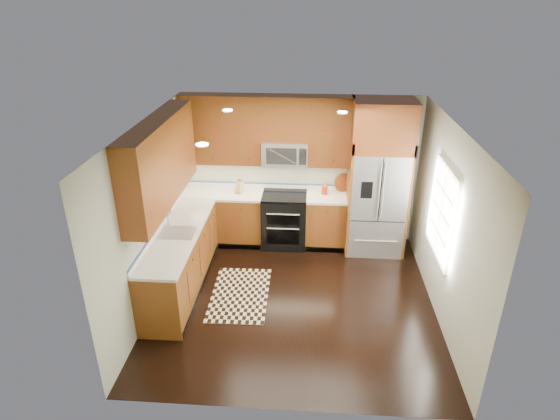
# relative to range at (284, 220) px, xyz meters

# --- Properties ---
(ground) EXTENTS (4.00, 4.00, 0.00)m
(ground) POSITION_rel_range_xyz_m (0.25, -1.67, -0.47)
(ground) COLOR black
(ground) RESTS_ON ground
(wall_back) EXTENTS (4.00, 0.02, 2.60)m
(wall_back) POSITION_rel_range_xyz_m (0.25, 0.33, 0.83)
(wall_back) COLOR #B9BDAA
(wall_back) RESTS_ON ground
(wall_left) EXTENTS (0.02, 4.00, 2.60)m
(wall_left) POSITION_rel_range_xyz_m (-1.75, -1.67, 0.83)
(wall_left) COLOR #B9BDAA
(wall_left) RESTS_ON ground
(wall_right) EXTENTS (0.02, 4.00, 2.60)m
(wall_right) POSITION_rel_range_xyz_m (2.25, -1.67, 0.83)
(wall_right) COLOR #B9BDAA
(wall_right) RESTS_ON ground
(window) EXTENTS (0.04, 1.10, 1.30)m
(window) POSITION_rel_range_xyz_m (2.23, -1.47, 0.93)
(window) COLOR white
(window) RESTS_ON ground
(base_cabinets) EXTENTS (2.85, 3.00, 0.90)m
(base_cabinets) POSITION_rel_range_xyz_m (-0.98, -0.77, -0.02)
(base_cabinets) COLOR brown
(base_cabinets) RESTS_ON ground
(countertop) EXTENTS (2.86, 3.01, 0.04)m
(countertop) POSITION_rel_range_xyz_m (-0.84, -0.65, 0.45)
(countertop) COLOR beige
(countertop) RESTS_ON base_cabinets
(upper_cabinets) EXTENTS (2.85, 3.00, 1.15)m
(upper_cabinets) POSITION_rel_range_xyz_m (-0.90, -0.58, 1.56)
(upper_cabinets) COLOR brown
(upper_cabinets) RESTS_ON ground
(range) EXTENTS (0.76, 0.67, 0.95)m
(range) POSITION_rel_range_xyz_m (0.00, 0.00, 0.00)
(range) COLOR black
(range) RESTS_ON ground
(microwave) EXTENTS (0.76, 0.40, 0.42)m
(microwave) POSITION_rel_range_xyz_m (-0.00, 0.13, 1.19)
(microwave) COLOR #B2B2B7
(microwave) RESTS_ON ground
(refrigerator) EXTENTS (0.98, 0.75, 2.60)m
(refrigerator) POSITION_rel_range_xyz_m (1.55, -0.04, 0.83)
(refrigerator) COLOR #B2B2B7
(refrigerator) RESTS_ON ground
(sink_faucet) EXTENTS (0.54, 0.44, 0.37)m
(sink_faucet) POSITION_rel_range_xyz_m (-1.48, -1.44, 0.52)
(sink_faucet) COLOR #B2B2B7
(sink_faucet) RESTS_ON countertop
(rug) EXTENTS (0.86, 1.41, 0.01)m
(rug) POSITION_rel_range_xyz_m (-0.56, -1.60, -0.46)
(rug) COLOR black
(rug) RESTS_ON ground
(knife_block) EXTENTS (0.13, 0.15, 0.26)m
(knife_block) POSITION_rel_range_xyz_m (-0.78, 0.06, 0.58)
(knife_block) COLOR tan
(knife_block) RESTS_ON countertop
(utensil_crock) EXTENTS (0.12, 0.12, 0.30)m
(utensil_crock) POSITION_rel_range_xyz_m (0.68, 0.11, 0.57)
(utensil_crock) COLOR #AB2715
(utensil_crock) RESTS_ON countertop
(cutting_board) EXTENTS (0.42, 0.42, 0.02)m
(cutting_board) POSITION_rel_range_xyz_m (1.00, 0.27, 0.48)
(cutting_board) COLOR brown
(cutting_board) RESTS_ON countertop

